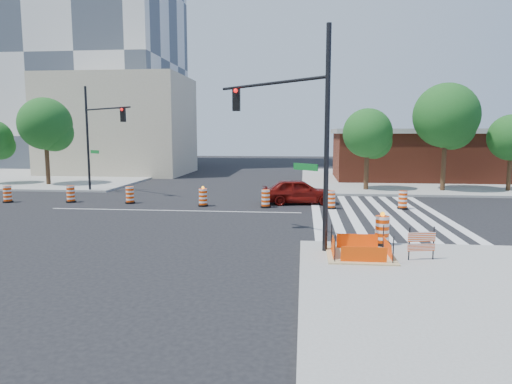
# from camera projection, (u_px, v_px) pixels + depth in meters

# --- Properties ---
(ground) EXTENTS (120.00, 120.00, 0.00)m
(ground) POSITION_uv_depth(u_px,v_px,m) (174.00, 211.00, 25.09)
(ground) COLOR black
(ground) RESTS_ON ground
(sidewalk_ne) EXTENTS (22.00, 22.00, 0.15)m
(sidewalk_ne) POSITION_uv_depth(u_px,v_px,m) (425.00, 180.00, 40.98)
(sidewalk_ne) COLOR gray
(sidewalk_ne) RESTS_ON ground
(sidewalk_nw) EXTENTS (22.00, 22.00, 0.15)m
(sidewalk_nw) POSITION_uv_depth(u_px,v_px,m) (46.00, 176.00, 44.68)
(sidewalk_nw) COLOR gray
(sidewalk_nw) RESTS_ON ground
(crosswalk_east) EXTENTS (6.75, 13.50, 0.01)m
(crosswalk_east) POSITION_uv_depth(u_px,v_px,m) (377.00, 214.00, 23.96)
(crosswalk_east) COLOR silver
(crosswalk_east) RESTS_ON ground
(lane_centerline) EXTENTS (14.00, 0.12, 0.01)m
(lane_centerline) POSITION_uv_depth(u_px,v_px,m) (174.00, 211.00, 25.09)
(lane_centerline) COLOR silver
(lane_centerline) RESTS_ON ground
(excavation_pit) EXTENTS (2.20, 2.20, 0.90)m
(excavation_pit) POSITION_uv_depth(u_px,v_px,m) (360.00, 254.00, 15.26)
(excavation_pit) COLOR tan
(excavation_pit) RESTS_ON ground
(brick_storefront) EXTENTS (16.50, 8.50, 4.60)m
(brick_storefront) POSITION_uv_depth(u_px,v_px,m) (426.00, 155.00, 40.69)
(brick_storefront) COLOR maroon
(brick_storefront) RESTS_ON ground
(beige_midrise) EXTENTS (14.00, 10.00, 10.00)m
(beige_midrise) POSITION_uv_depth(u_px,v_px,m) (120.00, 126.00, 47.38)
(beige_midrise) COLOR #B4A889
(beige_midrise) RESTS_ON ground
(red_coupe) EXTENTS (4.66, 2.44, 1.51)m
(red_coupe) POSITION_uv_depth(u_px,v_px,m) (298.00, 191.00, 27.44)
(red_coupe) COLOR #5A0B07
(red_coupe) RESTS_ON ground
(signal_pole_se) EXTENTS (4.35, 4.06, 7.69)m
(signal_pole_se) POSITION_uv_depth(u_px,v_px,m) (293.00, 120.00, 16.59)
(signal_pole_se) COLOR black
(signal_pole_se) RESTS_ON ground
(signal_pole_nw) EXTENTS (4.61, 3.37, 7.39)m
(signal_pole_nw) POSITION_uv_depth(u_px,v_px,m) (98.00, 129.00, 31.64)
(signal_pole_nw) COLOR black
(signal_pole_nw) RESTS_ON ground
(pit_drum) EXTENTS (0.63, 0.63, 1.24)m
(pit_drum) POSITION_uv_depth(u_px,v_px,m) (382.00, 231.00, 16.72)
(pit_drum) COLOR black
(pit_drum) RESTS_ON ground
(barricade) EXTENTS (0.91, 0.23, 1.08)m
(barricade) POSITION_uv_depth(u_px,v_px,m) (422.00, 242.00, 14.75)
(barricade) COLOR #EA3E04
(barricade) RESTS_ON ground
(tree_north_b) EXTENTS (4.14, 4.14, 7.04)m
(tree_north_b) POSITION_uv_depth(u_px,v_px,m) (46.00, 127.00, 36.25)
(tree_north_b) COLOR #382314
(tree_north_b) RESTS_ON ground
(tree_north_c) EXTENTS (3.60, 3.54, 6.01)m
(tree_north_c) POSITION_uv_depth(u_px,v_px,m) (368.00, 136.00, 32.93)
(tree_north_c) COLOR #382314
(tree_north_c) RESTS_ON ground
(tree_north_d) EXTENTS (4.56, 4.56, 7.75)m
(tree_north_d) POSITION_uv_depth(u_px,v_px,m) (446.00, 119.00, 32.25)
(tree_north_d) COLOR #382314
(tree_north_d) RESTS_ON ground
(tree_north_e) EXTENTS (3.30, 3.27, 5.56)m
(tree_north_e) POSITION_uv_depth(u_px,v_px,m) (512.00, 140.00, 32.26)
(tree_north_e) COLOR #382314
(tree_north_e) RESTS_ON ground
(median_drum_0) EXTENTS (0.60, 0.60, 1.02)m
(median_drum_0) POSITION_uv_depth(u_px,v_px,m) (8.00, 195.00, 27.97)
(median_drum_0) COLOR black
(median_drum_0) RESTS_ON ground
(median_drum_1) EXTENTS (0.60, 0.60, 1.02)m
(median_drum_1) POSITION_uv_depth(u_px,v_px,m) (71.00, 195.00, 28.01)
(median_drum_1) COLOR black
(median_drum_1) RESTS_ON ground
(median_drum_2) EXTENTS (0.60, 0.60, 1.02)m
(median_drum_2) POSITION_uv_depth(u_px,v_px,m) (130.00, 196.00, 27.59)
(median_drum_2) COLOR black
(median_drum_2) RESTS_ON ground
(median_drum_3) EXTENTS (0.60, 0.60, 1.18)m
(median_drum_3) POSITION_uv_depth(u_px,v_px,m) (203.00, 198.00, 26.52)
(median_drum_3) COLOR black
(median_drum_3) RESTS_ON ground
(median_drum_4) EXTENTS (0.60, 0.60, 1.02)m
(median_drum_4) POSITION_uv_depth(u_px,v_px,m) (266.00, 199.00, 26.07)
(median_drum_4) COLOR black
(median_drum_4) RESTS_ON ground
(median_drum_5) EXTENTS (0.60, 0.60, 1.02)m
(median_drum_5) POSITION_uv_depth(u_px,v_px,m) (331.00, 200.00, 25.60)
(median_drum_5) COLOR black
(median_drum_5) RESTS_ON ground
(median_drum_6) EXTENTS (0.60, 0.60, 1.02)m
(median_drum_6) POSITION_uv_depth(u_px,v_px,m) (403.00, 201.00, 25.51)
(median_drum_6) COLOR black
(median_drum_6) RESTS_ON ground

